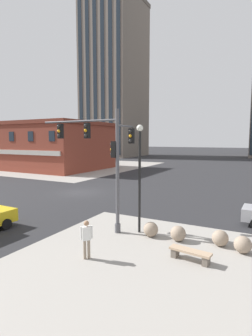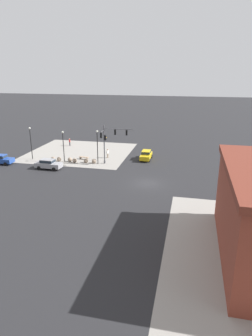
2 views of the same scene
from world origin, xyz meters
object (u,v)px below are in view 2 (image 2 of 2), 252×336
(bollard_sphere_curb_d, at_px, (70,160))
(bollard_sphere_curb_c, at_px, (75,160))
(traffic_signal_main, at_px, (109,139))
(car_main_southbound_near, at_px, (146,155))
(car_main_southbound_far, at_px, (48,164))
(street_lamp_corner_far, at_px, (31,140))
(bollard_sphere_curb_b, at_px, (86,161))
(car_main_northbound_far, at_px, (1,159))
(bollard_sphere_curb_a, at_px, (94,161))
(bench_near_signal, at_px, (84,158))
(bollard_sphere_curb_e, at_px, (59,159))
(street_lamp_corner_near, at_px, (97,143))
(pedestrian_at_curb, at_px, (108,153))
(pedestrian_near_bench, at_px, (70,141))
(bollard_sphere_curb_f, at_px, (53,159))
(street_lamp_mid_sidewalk, at_px, (63,143))

(bollard_sphere_curb_d, bearing_deg, bollard_sphere_curb_c, 160.90)
(bollard_sphere_curb_c, bearing_deg, traffic_signal_main, -175.47)
(car_main_southbound_near, relative_size, car_main_southbound_far, 0.99)
(street_lamp_corner_far, bearing_deg, bollard_sphere_curb_b, -179.96)
(street_lamp_corner_far, height_order, car_main_northbound_far, street_lamp_corner_far)
(bollard_sphere_curb_a, height_order, bench_near_signal, bollard_sphere_curb_a)
(bollard_sphere_curb_b, xyz_separation_m, car_main_northbound_far, (14.46, 3.94, 0.52))
(bollard_sphere_curb_a, bearing_deg, bollard_sphere_curb_b, 2.81)
(bollard_sphere_curb_c, bearing_deg, bollard_sphere_curb_e, -3.71)
(street_lamp_corner_near, bearing_deg, bollard_sphere_curb_e, -0.73)
(street_lamp_corner_near, bearing_deg, pedestrian_at_curb, -98.66)
(bollard_sphere_curb_e, height_order, pedestrian_at_curb, pedestrian_at_curb)
(pedestrian_near_bench, distance_m, car_main_southbound_near, 19.25)
(bollard_sphere_curb_a, relative_size, pedestrian_near_bench, 0.47)
(car_main_southbound_near, bearing_deg, street_lamp_corner_near, 30.43)
(pedestrian_at_curb, height_order, car_main_southbound_near, pedestrian_at_curb)
(traffic_signal_main, bearing_deg, street_lamp_corner_near, 11.10)
(bollard_sphere_curb_c, bearing_deg, car_main_northbound_far, 16.12)
(pedestrian_near_bench, bearing_deg, bollard_sphere_curb_f, 97.69)
(traffic_signal_main, relative_size, pedestrian_near_bench, 4.04)
(bollard_sphere_curb_f, relative_size, pedestrian_near_bench, 0.47)
(street_lamp_corner_far, height_order, car_main_southbound_near, street_lamp_corner_far)
(bollard_sphere_curb_f, relative_size, street_lamp_mid_sidewalk, 0.14)
(bollard_sphere_curb_b, height_order, bollard_sphere_curb_f, same)
(pedestrian_near_bench, bearing_deg, car_main_southbound_near, 159.17)
(bollard_sphere_curb_a, relative_size, bollard_sphere_curb_f, 1.00)
(car_main_southbound_near, bearing_deg, bollard_sphere_curb_b, 23.32)
(traffic_signal_main, relative_size, pedestrian_at_curb, 3.98)
(bollard_sphere_curb_a, bearing_deg, street_lamp_mid_sidewalk, 2.38)
(bollard_sphere_curb_e, distance_m, car_main_northbound_far, 10.09)
(bollard_sphere_curb_c, height_order, car_main_northbound_far, car_main_northbound_far)
(bollard_sphere_curb_d, xyz_separation_m, pedestrian_at_curb, (-6.00, -3.85, 0.59))
(traffic_signal_main, distance_m, car_main_southbound_far, 11.05)
(bollard_sphere_curb_b, xyz_separation_m, street_lamp_corner_near, (-2.31, 0.23, 3.32))
(bollard_sphere_curb_d, relative_size, bollard_sphere_curb_e, 1.00)
(bench_near_signal, xyz_separation_m, car_main_southbound_near, (-11.31, -2.44, 0.59))
(street_lamp_corner_near, bearing_deg, bollard_sphere_curb_d, -2.72)
(bollard_sphere_curb_a, xyz_separation_m, bollard_sphere_curb_d, (4.55, 0.05, 0.00))
(bollard_sphere_curb_f, bearing_deg, car_main_southbound_far, 106.34)
(bollard_sphere_curb_e, distance_m, pedestrian_near_bench, 11.70)
(bollard_sphere_curb_f, relative_size, car_main_southbound_far, 0.18)
(bollard_sphere_curb_f, relative_size, street_lamp_corner_far, 0.13)
(bollard_sphere_curb_c, bearing_deg, car_main_southbound_near, -158.81)
(bollard_sphere_curb_a, xyz_separation_m, pedestrian_near_bench, (9.29, -11.17, 0.58))
(bollard_sphere_curb_e, xyz_separation_m, car_main_northbound_far, (9.33, 3.80, 0.52))
(bollard_sphere_curb_f, height_order, car_main_southbound_far, car_main_southbound_far)
(street_lamp_corner_near, height_order, car_main_northbound_far, street_lamp_corner_near)
(bollard_sphere_curb_a, relative_size, car_main_northbound_far, 0.18)
(bollard_sphere_curb_b, distance_m, street_lamp_corner_far, 11.03)
(car_main_northbound_far, bearing_deg, street_lamp_mid_sidewalk, -160.00)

